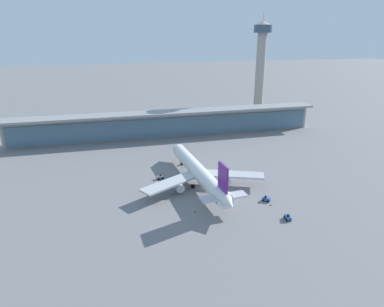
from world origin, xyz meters
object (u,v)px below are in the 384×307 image
at_px(service_truck_near_nose_grey, 160,177).
at_px(airliner_on_stand, 199,172).
at_px(safety_cone_bravo, 195,211).
at_px(service_truck_mid_apron_blue, 266,199).
at_px(service_truck_under_wing_blue, 288,217).
at_px(control_tower, 261,63).
at_px(safety_cone_alpha, 271,205).

bearing_deg(service_truck_near_nose_grey, airliner_on_stand, -35.15).
relative_size(airliner_on_stand, safety_cone_bravo, 95.29).
height_order(service_truck_mid_apron_blue, safety_cone_bravo, service_truck_mid_apron_blue).
xyz_separation_m(service_truck_under_wing_blue, safety_cone_bravo, (-28.38, 12.74, -0.56)).
bearing_deg(airliner_on_stand, service_truck_mid_apron_blue, -44.34).
xyz_separation_m(service_truck_mid_apron_blue, safety_cone_bravo, (-27.44, -1.12, -0.56)).
relative_size(service_truck_under_wing_blue, control_tower, 0.04).
xyz_separation_m(airliner_on_stand, service_truck_under_wing_blue, (21.14, -33.61, -4.72)).
bearing_deg(control_tower, airliner_on_stand, -125.62).
xyz_separation_m(service_truck_near_nose_grey, service_truck_under_wing_blue, (35.48, -43.70, 0.00)).
height_order(service_truck_near_nose_grey, service_truck_mid_apron_blue, same).
relative_size(service_truck_near_nose_grey, safety_cone_bravo, 4.55).
height_order(service_truck_near_nose_grey, safety_cone_bravo, service_truck_near_nose_grey).
bearing_deg(service_truck_under_wing_blue, safety_cone_bravo, 155.83).
xyz_separation_m(service_truck_near_nose_grey, safety_cone_alpha, (34.62, -33.32, -0.56)).
bearing_deg(airliner_on_stand, control_tower, 54.38).
height_order(control_tower, safety_cone_bravo, control_tower).
height_order(service_truck_mid_apron_blue, safety_cone_alpha, service_truck_mid_apron_blue).
height_order(service_truck_near_nose_grey, control_tower, control_tower).
bearing_deg(service_truck_mid_apron_blue, safety_cone_bravo, -177.66).
bearing_deg(service_truck_under_wing_blue, airliner_on_stand, 122.18).
distance_m(service_truck_near_nose_grey, service_truck_under_wing_blue, 56.29).
bearing_deg(service_truck_mid_apron_blue, control_tower, 66.73).
distance_m(service_truck_under_wing_blue, control_tower, 147.94).
height_order(service_truck_near_nose_grey, service_truck_under_wing_blue, same).
xyz_separation_m(airliner_on_stand, safety_cone_alpha, (20.28, -23.23, -5.27)).
bearing_deg(service_truck_near_nose_grey, service_truck_mid_apron_blue, -40.82).
bearing_deg(safety_cone_alpha, service_truck_mid_apron_blue, 91.34).
distance_m(airliner_on_stand, service_truck_near_nose_grey, 18.15).
bearing_deg(service_truck_near_nose_grey, control_tower, 46.29).
bearing_deg(control_tower, service_truck_under_wing_blue, -110.73).
height_order(airliner_on_stand, control_tower, control_tower).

